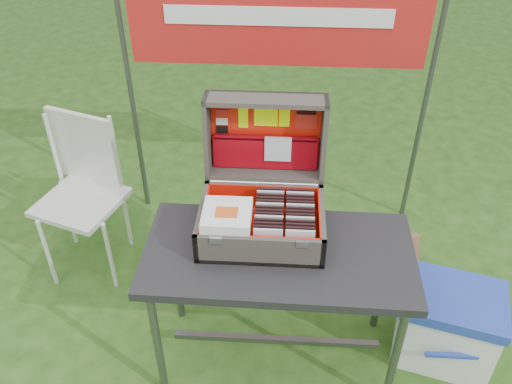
# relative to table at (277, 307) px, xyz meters

# --- Properties ---
(ground) EXTENTS (80.00, 80.00, 0.00)m
(ground) POSITION_rel_table_xyz_m (-0.05, 0.06, -0.36)
(ground) COLOR #214914
(ground) RESTS_ON ground
(table) EXTENTS (1.14, 0.58, 0.71)m
(table) POSITION_rel_table_xyz_m (0.00, 0.00, 0.00)
(table) COLOR #252527
(table) RESTS_ON ground
(table_top) EXTENTS (1.14, 0.58, 0.04)m
(table_top) POSITION_rel_table_xyz_m (0.00, 0.00, 0.34)
(table_top) COLOR #252527
(table_top) RESTS_ON ground
(table_leg_fl) EXTENTS (0.04, 0.04, 0.67)m
(table_leg_fl) POSITION_rel_table_xyz_m (-0.51, -0.22, -0.02)
(table_leg_fl) COLOR #59595B
(table_leg_fl) RESTS_ON ground
(table_leg_fr) EXTENTS (0.04, 0.04, 0.67)m
(table_leg_fr) POSITION_rel_table_xyz_m (0.51, -0.22, -0.02)
(table_leg_fr) COLOR #59595B
(table_leg_fr) RESTS_ON ground
(table_leg_bl) EXTENTS (0.04, 0.04, 0.67)m
(table_leg_bl) POSITION_rel_table_xyz_m (-0.51, 0.22, -0.02)
(table_leg_bl) COLOR #59595B
(table_leg_bl) RESTS_ON ground
(table_leg_br) EXTENTS (0.04, 0.04, 0.67)m
(table_leg_br) POSITION_rel_table_xyz_m (0.51, 0.22, -0.02)
(table_leg_br) COLOR #59595B
(table_leg_br) RESTS_ON ground
(table_brace) EXTENTS (0.99, 0.03, 0.03)m
(table_brace) POSITION_rel_table_xyz_m (0.00, 0.00, -0.24)
(table_brace) COLOR #59595B
(table_brace) RESTS_ON ground
(suitcase) EXTENTS (0.53, 0.54, 0.51)m
(suitcase) POSITION_rel_table_xyz_m (-0.08, 0.15, 0.61)
(suitcase) COLOR #4E4842
(suitcase) RESTS_ON table
(suitcase_base_bottom) EXTENTS (0.53, 0.38, 0.02)m
(suitcase_base_bottom) POSITION_rel_table_xyz_m (-0.08, 0.09, 0.37)
(suitcase_base_bottom) COLOR #4E4842
(suitcase_base_bottom) RESTS_ON table_top
(suitcase_base_wall_front) EXTENTS (0.53, 0.02, 0.14)m
(suitcase_base_wall_front) POSITION_rel_table_xyz_m (-0.08, -0.09, 0.43)
(suitcase_base_wall_front) COLOR #4E4842
(suitcase_base_wall_front) RESTS_ON table_top
(suitcase_base_wall_back) EXTENTS (0.53, 0.02, 0.14)m
(suitcase_base_wall_back) POSITION_rel_table_xyz_m (-0.08, 0.27, 0.43)
(suitcase_base_wall_back) COLOR #4E4842
(suitcase_base_wall_back) RESTS_ON table_top
(suitcase_base_wall_left) EXTENTS (0.02, 0.38, 0.14)m
(suitcase_base_wall_left) POSITION_rel_table_xyz_m (-0.33, 0.09, 0.43)
(suitcase_base_wall_left) COLOR #4E4842
(suitcase_base_wall_left) RESTS_ON table_top
(suitcase_base_wall_right) EXTENTS (0.02, 0.38, 0.14)m
(suitcase_base_wall_right) POSITION_rel_table_xyz_m (0.18, 0.09, 0.43)
(suitcase_base_wall_right) COLOR #4E4842
(suitcase_base_wall_right) RESTS_ON table_top
(suitcase_liner_floor) EXTENTS (0.49, 0.34, 0.01)m
(suitcase_liner_floor) POSITION_rel_table_xyz_m (-0.08, 0.09, 0.38)
(suitcase_liner_floor) COLOR red
(suitcase_liner_floor) RESTS_ON suitcase_base_bottom
(suitcase_latch_left) EXTENTS (0.05, 0.01, 0.03)m
(suitcase_latch_left) POSITION_rel_table_xyz_m (-0.25, -0.10, 0.49)
(suitcase_latch_left) COLOR silver
(suitcase_latch_left) RESTS_ON suitcase_base_wall_front
(suitcase_latch_right) EXTENTS (0.05, 0.01, 0.03)m
(suitcase_latch_right) POSITION_rel_table_xyz_m (0.09, -0.10, 0.49)
(suitcase_latch_right) COLOR silver
(suitcase_latch_right) RESTS_ON suitcase_base_wall_front
(suitcase_hinge) EXTENTS (0.48, 0.02, 0.02)m
(suitcase_hinge) POSITION_rel_table_xyz_m (-0.08, 0.28, 0.50)
(suitcase_hinge) COLOR silver
(suitcase_hinge) RESTS_ON suitcase_base_wall_back
(suitcase_lid_back) EXTENTS (0.53, 0.05, 0.38)m
(suitcase_lid_back) POSITION_rel_table_xyz_m (-0.08, 0.43, 0.68)
(suitcase_lid_back) COLOR #4E4842
(suitcase_lid_back) RESTS_ON suitcase_base_wall_back
(suitcase_lid_rim_far) EXTENTS (0.53, 0.14, 0.03)m
(suitcase_lid_rim_far) POSITION_rel_table_xyz_m (-0.08, 0.38, 0.86)
(suitcase_lid_rim_far) COLOR #4E4842
(suitcase_lid_rim_far) RESTS_ON suitcase_lid_back
(suitcase_lid_rim_near) EXTENTS (0.53, 0.14, 0.03)m
(suitcase_lid_rim_near) POSITION_rel_table_xyz_m (-0.08, 0.35, 0.50)
(suitcase_lid_rim_near) COLOR #4E4842
(suitcase_lid_rim_near) RESTS_ON suitcase_lid_back
(suitcase_lid_rim_left) EXTENTS (0.02, 0.17, 0.39)m
(suitcase_lid_rim_left) POSITION_rel_table_xyz_m (-0.33, 0.37, 0.68)
(suitcase_lid_rim_left) COLOR #4E4842
(suitcase_lid_rim_left) RESTS_ON suitcase_lid_back
(suitcase_lid_rim_right) EXTENTS (0.02, 0.17, 0.39)m
(suitcase_lid_rim_right) POSITION_rel_table_xyz_m (0.18, 0.37, 0.68)
(suitcase_lid_rim_right) COLOR #4E4842
(suitcase_lid_rim_right) RESTS_ON suitcase_lid_back
(suitcase_lid_liner) EXTENTS (0.48, 0.03, 0.33)m
(suitcase_lid_liner) POSITION_rel_table_xyz_m (-0.08, 0.41, 0.68)
(suitcase_lid_liner) COLOR red
(suitcase_lid_liner) RESTS_ON suitcase_lid_back
(suitcase_liner_wall_front) EXTENTS (0.49, 0.01, 0.12)m
(suitcase_liner_wall_front) POSITION_rel_table_xyz_m (-0.08, -0.07, 0.44)
(suitcase_liner_wall_front) COLOR red
(suitcase_liner_wall_front) RESTS_ON suitcase_base_bottom
(suitcase_liner_wall_back) EXTENTS (0.49, 0.01, 0.12)m
(suitcase_liner_wall_back) POSITION_rel_table_xyz_m (-0.08, 0.26, 0.44)
(suitcase_liner_wall_back) COLOR red
(suitcase_liner_wall_back) RESTS_ON suitcase_base_bottom
(suitcase_liner_wall_left) EXTENTS (0.01, 0.34, 0.12)m
(suitcase_liner_wall_left) POSITION_rel_table_xyz_m (-0.32, 0.09, 0.44)
(suitcase_liner_wall_left) COLOR red
(suitcase_liner_wall_left) RESTS_ON suitcase_base_bottom
(suitcase_liner_wall_right) EXTENTS (0.01, 0.34, 0.12)m
(suitcase_liner_wall_right) POSITION_rel_table_xyz_m (0.16, 0.09, 0.44)
(suitcase_liner_wall_right) COLOR red
(suitcase_liner_wall_right) RESTS_ON suitcase_base_bottom
(suitcase_lid_pocket) EXTENTS (0.47, 0.04, 0.15)m
(suitcase_lid_pocket) POSITION_rel_table_xyz_m (-0.08, 0.39, 0.59)
(suitcase_lid_pocket) COLOR maroon
(suitcase_lid_pocket) RESTS_ON suitcase_lid_liner
(suitcase_pocket_edge) EXTENTS (0.46, 0.02, 0.02)m
(suitcase_pocket_edge) POSITION_rel_table_xyz_m (-0.08, 0.39, 0.67)
(suitcase_pocket_edge) COLOR maroon
(suitcase_pocket_edge) RESTS_ON suitcase_lid_pocket
(suitcase_pocket_cd) EXTENTS (0.12, 0.02, 0.12)m
(suitcase_pocket_cd) POSITION_rel_table_xyz_m (-0.02, 0.37, 0.62)
(suitcase_pocket_cd) COLOR silver
(suitcase_pocket_cd) RESTS_ON suitcase_lid_pocket
(lid_sticker_cc_a) EXTENTS (0.05, 0.01, 0.03)m
(lid_sticker_cc_a) POSITION_rel_table_xyz_m (-0.27, 0.42, 0.81)
(lid_sticker_cc_a) COLOR #1933B2
(lid_sticker_cc_a) RESTS_ON suitcase_lid_liner
(lid_sticker_cc_b) EXTENTS (0.05, 0.01, 0.03)m
(lid_sticker_cc_b) POSITION_rel_table_xyz_m (-0.27, 0.41, 0.77)
(lid_sticker_cc_b) COLOR red
(lid_sticker_cc_b) RESTS_ON suitcase_lid_liner
(lid_sticker_cc_c) EXTENTS (0.05, 0.01, 0.03)m
(lid_sticker_cc_c) POSITION_rel_table_xyz_m (-0.27, 0.41, 0.73)
(lid_sticker_cc_c) COLOR white
(lid_sticker_cc_c) RESTS_ON suitcase_lid_liner
(lid_sticker_cc_d) EXTENTS (0.05, 0.01, 0.03)m
(lid_sticker_cc_d) POSITION_rel_table_xyz_m (-0.27, 0.41, 0.69)
(lid_sticker_cc_d) COLOR black
(lid_sticker_cc_d) RESTS_ON suitcase_lid_liner
(lid_card_neon_tall) EXTENTS (0.04, 0.01, 0.10)m
(lid_card_neon_tall) POSITION_rel_table_xyz_m (-0.18, 0.41, 0.75)
(lid_card_neon_tall) COLOR #C6ED01
(lid_card_neon_tall) RESTS_ON suitcase_lid_liner
(lid_card_neon_main) EXTENTS (0.10, 0.01, 0.08)m
(lid_card_neon_main) POSITION_rel_table_xyz_m (-0.08, 0.41, 0.75)
(lid_card_neon_main) COLOR #C6ED01
(lid_card_neon_main) RESTS_ON suitcase_lid_liner
(lid_card_neon_small) EXTENTS (0.05, 0.01, 0.08)m
(lid_card_neon_small) POSITION_rel_table_xyz_m (0.00, 0.41, 0.75)
(lid_card_neon_small) COLOR #C6ED01
(lid_card_neon_small) RESTS_ON suitcase_lid_liner
(lid_sticker_band) EXTENTS (0.09, 0.01, 0.09)m
(lid_sticker_band) POSITION_rel_table_xyz_m (0.10, 0.41, 0.75)
(lid_sticker_band) COLOR red
(lid_sticker_band) RESTS_ON suitcase_lid_liner
(lid_sticker_band_bar) EXTENTS (0.09, 0.00, 0.02)m
(lid_sticker_band_bar) POSITION_rel_table_xyz_m (0.10, 0.42, 0.78)
(lid_sticker_band_bar) COLOR black
(lid_sticker_band_bar) RESTS_ON suitcase_lid_liner
(cd_left_0) EXTENTS (0.12, 0.01, 0.13)m
(cd_left_0) POSITION_rel_table_xyz_m (-0.05, -0.05, 0.45)
(cd_left_0) COLOR silver
(cd_left_0) RESTS_ON suitcase_liner_floor
(cd_left_1) EXTENTS (0.12, 0.01, 0.13)m
(cd_left_1) POSITION_rel_table_xyz_m (-0.05, -0.03, 0.45)
(cd_left_1) COLOR black
(cd_left_1) RESTS_ON suitcase_liner_floor
(cd_left_2) EXTENTS (0.12, 0.01, 0.13)m
(cd_left_2) POSITION_rel_table_xyz_m (-0.05, -0.01, 0.45)
(cd_left_2) COLOR black
(cd_left_2) RESTS_ON suitcase_liner_floor
(cd_left_3) EXTENTS (0.12, 0.01, 0.13)m
(cd_left_3) POSITION_rel_table_xyz_m (-0.05, 0.01, 0.45)
(cd_left_3) COLOR black
(cd_left_3) RESTS_ON suitcase_liner_floor
(cd_left_4) EXTENTS (0.12, 0.01, 0.13)m
(cd_left_4) POSITION_rel_table_xyz_m (-0.05, 0.03, 0.45)
(cd_left_4) COLOR silver
(cd_left_4) RESTS_ON suitcase_liner_floor
(cd_left_5) EXTENTS (0.12, 0.01, 0.13)m
(cd_left_5) POSITION_rel_table_xyz_m (-0.05, 0.05, 0.45)
(cd_left_5) COLOR black
(cd_left_5) RESTS_ON suitcase_liner_floor
(cd_left_6) EXTENTS (0.12, 0.01, 0.13)m
(cd_left_6) POSITION_rel_table_xyz_m (-0.05, 0.07, 0.45)
(cd_left_6) COLOR black
(cd_left_6) RESTS_ON suitcase_liner_floor
(cd_left_7) EXTENTS (0.12, 0.01, 0.13)m
(cd_left_7) POSITION_rel_table_xyz_m (-0.05, 0.10, 0.45)
(cd_left_7) COLOR black
(cd_left_7) RESTS_ON suitcase_liner_floor
(cd_left_8) EXTENTS (0.12, 0.01, 0.13)m
(cd_left_8) POSITION_rel_table_xyz_m (-0.05, 0.12, 0.45)
(cd_left_8) COLOR silver
(cd_left_8) RESTS_ON suitcase_liner_floor
(cd_left_9) EXTENTS (0.12, 0.01, 0.13)m
(cd_left_9) POSITION_rel_table_xyz_m (-0.05, 0.14, 0.45)
(cd_left_9) COLOR black
(cd_left_9) RESTS_ON suitcase_liner_floor
(cd_left_10) EXTENTS (0.12, 0.01, 0.13)m
(cd_left_10) POSITION_rel_table_xyz_m (-0.05, 0.16, 0.45)
(cd_left_10) COLOR black
(cd_left_10) RESTS_ON suitcase_liner_floor
(cd_left_11) EXTENTS (0.12, 0.01, 0.13)m
(cd_left_11) POSITION_rel_table_xyz_m (-0.05, 0.18, 0.45)
(cd_left_11) COLOR black
(cd_left_11) RESTS_ON suitcase_liner_floor
(cd_left_12) EXTENTS (0.12, 0.01, 0.13)m
(cd_left_12) POSITION_rel_table_xyz_m (-0.05, 0.20, 0.45)
(cd_left_12) COLOR silver
(cd_left_12) RESTS_ON suitcase_liner_floor
(cd_left_13) EXTENTS (0.12, 0.01, 0.13)m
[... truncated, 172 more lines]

